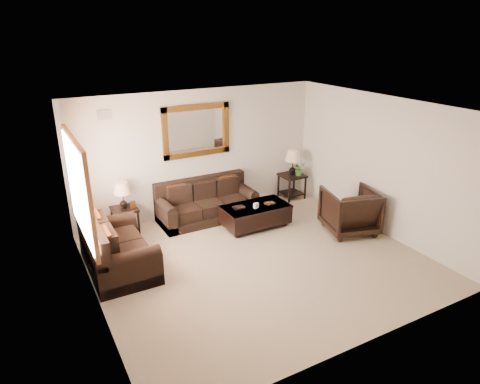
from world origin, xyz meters
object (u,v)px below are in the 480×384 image
end_table_left (123,200)px  end_table_right (293,167)px  sofa (206,205)px  coffee_table (255,213)px  loveseat (115,251)px  armchair (350,209)px

end_table_left → end_table_right: bearing=-0.3°
end_table_left → end_table_right: (4.02, -0.02, 0.07)m
sofa → end_table_left: bearing=175.8°
sofa → coffee_table: bearing=-50.5°
loveseat → end_table_right: 4.73m
end_table_left → coffee_table: size_ratio=0.78×
coffee_table → armchair: (1.54, -1.09, 0.21)m
coffee_table → end_table_left: bearing=158.2°
end_table_right → armchair: end_table_right is taller
loveseat → end_table_right: end_table_right is taller
loveseat → armchair: bearing=-99.8°
coffee_table → armchair: bearing=-34.8°
end_table_left → end_table_right: size_ratio=0.91×
loveseat → coffee_table: bearing=-83.9°
loveseat → sofa: bearing=-62.0°
end_table_right → armchair: (-0.05, -2.06, -0.28)m
sofa → armchair: size_ratio=2.10×
sofa → coffee_table: size_ratio=1.51×
sofa → end_table_left: 1.76m
coffee_table → armchair: armchair is taller
end_table_right → end_table_left: bearing=179.7°
loveseat → end_table_right: size_ratio=1.44×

